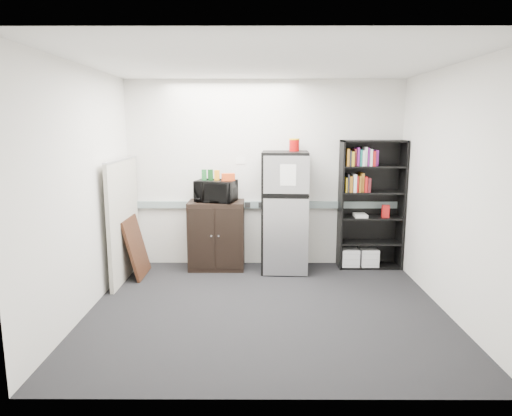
# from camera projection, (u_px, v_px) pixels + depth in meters

# --- Properties ---
(floor) EXTENTS (4.00, 4.00, 0.00)m
(floor) POSITION_uv_depth(u_px,v_px,m) (266.00, 308.00, 5.19)
(floor) COLOR black
(floor) RESTS_ON ground
(wall_back) EXTENTS (4.00, 0.02, 2.70)m
(wall_back) POSITION_uv_depth(u_px,v_px,m) (265.00, 174.00, 6.67)
(wall_back) COLOR silver
(wall_back) RESTS_ON floor
(wall_right) EXTENTS (0.02, 3.50, 2.70)m
(wall_right) POSITION_uv_depth(u_px,v_px,m) (451.00, 191.00, 4.94)
(wall_right) COLOR silver
(wall_right) RESTS_ON floor
(wall_left) EXTENTS (0.02, 3.50, 2.70)m
(wall_left) POSITION_uv_depth(u_px,v_px,m) (83.00, 191.00, 4.96)
(wall_left) COLOR silver
(wall_left) RESTS_ON floor
(ceiling) EXTENTS (4.00, 3.50, 0.02)m
(ceiling) POSITION_uv_depth(u_px,v_px,m) (268.00, 62.00, 4.71)
(ceiling) COLOR white
(ceiling) RESTS_ON wall_back
(electrical_raceway) EXTENTS (3.92, 0.05, 0.10)m
(electrical_raceway) POSITION_uv_depth(u_px,v_px,m) (265.00, 205.00, 6.72)
(electrical_raceway) COLOR gray
(electrical_raceway) RESTS_ON wall_back
(wall_note) EXTENTS (0.14, 0.00, 0.10)m
(wall_note) POSITION_uv_depth(u_px,v_px,m) (241.00, 160.00, 6.63)
(wall_note) COLOR white
(wall_note) RESTS_ON wall_back
(bookshelf) EXTENTS (0.90, 0.34, 1.85)m
(bookshelf) POSITION_uv_depth(u_px,v_px,m) (369.00, 202.00, 6.55)
(bookshelf) COLOR black
(bookshelf) RESTS_ON floor
(cubicle_partition) EXTENTS (0.06, 1.30, 1.62)m
(cubicle_partition) POSITION_uv_depth(u_px,v_px,m) (124.00, 219.00, 6.12)
(cubicle_partition) COLOR #ACA798
(cubicle_partition) RESTS_ON floor
(cabinet) EXTENTS (0.79, 0.52, 0.99)m
(cabinet) POSITION_uv_depth(u_px,v_px,m) (217.00, 235.00, 6.58)
(cabinet) COLOR black
(cabinet) RESTS_ON floor
(microwave) EXTENTS (0.62, 0.50, 0.30)m
(microwave) POSITION_uv_depth(u_px,v_px,m) (216.00, 191.00, 6.45)
(microwave) COLOR black
(microwave) RESTS_ON cabinet
(snack_box_a) EXTENTS (0.07, 0.06, 0.15)m
(snack_box_a) POSITION_uv_depth(u_px,v_px,m) (204.00, 175.00, 6.45)
(snack_box_a) COLOR #1A5D26
(snack_box_a) RESTS_ON microwave
(snack_box_b) EXTENTS (0.08, 0.06, 0.15)m
(snack_box_b) POSITION_uv_depth(u_px,v_px,m) (210.00, 175.00, 6.45)
(snack_box_b) COLOR #0D3A13
(snack_box_b) RESTS_ON microwave
(snack_box_c) EXTENTS (0.07, 0.05, 0.14)m
(snack_box_c) POSITION_uv_depth(u_px,v_px,m) (217.00, 175.00, 6.45)
(snack_box_c) COLOR orange
(snack_box_c) RESTS_ON microwave
(snack_bag) EXTENTS (0.20, 0.13, 0.10)m
(snack_bag) POSITION_uv_depth(u_px,v_px,m) (228.00, 177.00, 6.40)
(snack_bag) COLOR #D14214
(snack_bag) RESTS_ON microwave
(refrigerator) EXTENTS (0.67, 0.70, 1.70)m
(refrigerator) POSITION_uv_depth(u_px,v_px,m) (285.00, 212.00, 6.44)
(refrigerator) COLOR black
(refrigerator) RESTS_ON floor
(coffee_can) EXTENTS (0.15, 0.15, 0.20)m
(coffee_can) POSITION_uv_depth(u_px,v_px,m) (294.00, 144.00, 6.39)
(coffee_can) COLOR #A40807
(coffee_can) RESTS_ON refrigerator
(framed_poster) EXTENTS (0.23, 0.65, 0.82)m
(framed_poster) POSITION_uv_depth(u_px,v_px,m) (137.00, 246.00, 6.26)
(framed_poster) COLOR black
(framed_poster) RESTS_ON floor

